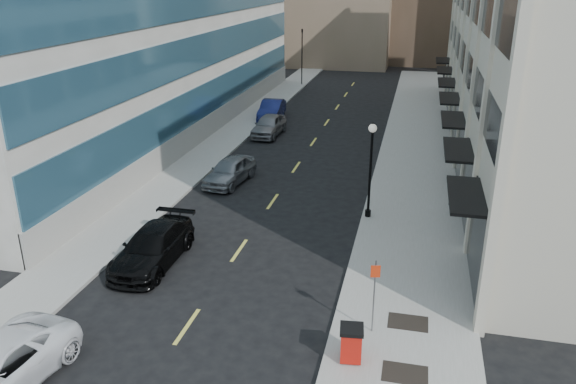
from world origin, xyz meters
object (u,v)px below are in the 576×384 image
at_px(car_grey_sedan, 269,125).
at_px(trash_bin, 351,342).
at_px(car_black_pickup, 153,247).
at_px(car_blue_sedan, 272,110).
at_px(car_silver_sedan, 230,171).
at_px(sign_post, 375,287).
at_px(traffic_signal, 302,33).
at_px(urn_planter, 454,197).
at_px(lamppost, 371,162).

bearing_deg(car_grey_sedan, trash_bin, -67.71).
bearing_deg(car_black_pickup, car_blue_sedan, 93.63).
distance_m(car_silver_sedan, sign_post, 16.41).
relative_size(car_black_pickup, sign_post, 1.95).
bearing_deg(traffic_signal, urn_planter, -65.13).
xyz_separation_m(trash_bin, urn_planter, (3.73, 14.12, -0.20)).
distance_m(car_blue_sedan, lamppost, 21.90).
bearing_deg(sign_post, trash_bin, -120.97).
relative_size(traffic_signal, car_blue_sedan, 1.44).
bearing_deg(trash_bin, lamppost, 86.16).
height_order(lamppost, sign_post, lamppost).
bearing_deg(urn_planter, trash_bin, -104.78).
relative_size(car_black_pickup, car_grey_sedan, 1.13).
bearing_deg(traffic_signal, car_silver_sedan, -85.86).
distance_m(traffic_signal, car_black_pickup, 42.31).
bearing_deg(car_black_pickup, car_grey_sedan, 91.45).
distance_m(car_black_pickup, lamppost, 11.11).
xyz_separation_m(lamppost, sign_post, (1.10, -9.84, -1.15)).
distance_m(car_blue_sedan, sign_post, 31.23).
distance_m(traffic_signal, sign_post, 46.71).
bearing_deg(car_black_pickup, lamppost, 38.71).
relative_size(car_silver_sedan, car_blue_sedan, 0.93).
bearing_deg(car_blue_sedan, sign_post, -72.63).
height_order(car_black_pickup, car_blue_sedan, car_blue_sedan).
bearing_deg(car_black_pickup, sign_post, -17.53).
height_order(car_silver_sedan, car_blue_sedan, car_blue_sedan).
xyz_separation_m(car_grey_sedan, sign_post, (10.08, -24.01, 1.08)).
xyz_separation_m(car_black_pickup, urn_planter, (12.80, 9.38, -0.17)).
height_order(traffic_signal, trash_bin, traffic_signal).
relative_size(car_black_pickup, car_silver_sedan, 1.18).
bearing_deg(car_blue_sedan, car_black_pickup, -90.15).
height_order(car_blue_sedan, sign_post, sign_post).
distance_m(traffic_signal, car_silver_sedan, 32.21).
xyz_separation_m(traffic_signal, lamppost, (10.80, -35.17, -2.68)).
xyz_separation_m(car_grey_sedan, lamppost, (8.98, -14.17, 2.23)).
xyz_separation_m(car_silver_sedan, trash_bin, (9.07, -14.95, 0.03)).
bearing_deg(car_grey_sedan, traffic_signal, 96.82).
xyz_separation_m(car_grey_sedan, trash_bin, (9.56, -25.69, -0.00)).
bearing_deg(car_blue_sedan, lamppost, -66.03).
bearing_deg(trash_bin, car_grey_sedan, 103.71).
distance_m(car_black_pickup, trash_bin, 10.24).
distance_m(car_black_pickup, car_blue_sedan, 26.13).
height_order(traffic_signal, lamppost, traffic_signal).
bearing_deg(sign_post, car_black_pickup, 148.68).
xyz_separation_m(car_black_pickup, car_silver_sedan, (0.00, 10.21, -0.00)).
bearing_deg(car_blue_sedan, trash_bin, -74.56).
relative_size(sign_post, urn_planter, 3.71).
bearing_deg(sign_post, car_blue_sedan, 97.35).
relative_size(car_black_pickup, urn_planter, 7.21).
xyz_separation_m(traffic_signal, car_silver_sedan, (2.30, -31.75, -4.95)).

